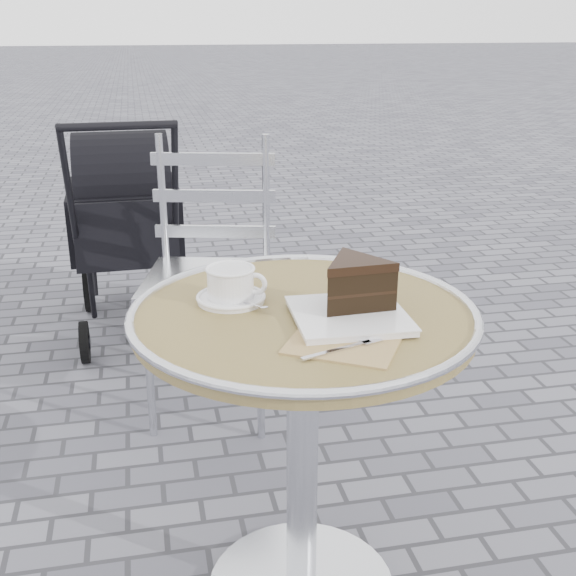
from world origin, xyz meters
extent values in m
cylinder|color=silver|center=(0.00, 0.00, 0.36)|extent=(0.07, 0.07, 0.67)
cylinder|color=tan|center=(0.00, 0.00, 0.71)|extent=(0.70, 0.70, 0.03)
torus|color=silver|center=(0.00, 0.00, 0.73)|extent=(0.72, 0.72, 0.02)
cylinder|color=white|center=(-0.14, 0.09, 0.74)|extent=(0.14, 0.14, 0.01)
cylinder|color=white|center=(-0.14, 0.09, 0.77)|extent=(0.13, 0.13, 0.06)
torus|color=white|center=(-0.09, 0.07, 0.77)|extent=(0.05, 0.03, 0.05)
cylinder|color=#CFB08A|center=(-0.14, 0.09, 0.80)|extent=(0.09, 0.09, 0.01)
cube|color=tan|center=(0.05, -0.16, 0.73)|extent=(0.27, 0.27, 0.00)
cube|color=white|center=(0.08, -0.07, 0.74)|extent=(0.22, 0.22, 0.01)
cylinder|color=silver|center=(-0.32, 0.78, 0.24)|extent=(0.03, 0.03, 0.47)
cylinder|color=silver|center=(0.02, 0.70, 0.24)|extent=(0.03, 0.03, 0.47)
cylinder|color=silver|center=(-0.24, 1.13, 0.24)|extent=(0.03, 0.03, 0.47)
cylinder|color=silver|center=(0.11, 1.05, 0.24)|extent=(0.03, 0.03, 0.47)
cube|color=silver|center=(-0.11, 0.92, 0.48)|extent=(0.51, 0.51, 0.02)
cube|color=black|center=(-0.38, 1.68, 0.45)|extent=(0.41, 0.63, 0.38)
cylinder|color=black|center=(-0.37, 1.17, 0.96)|extent=(0.39, 0.04, 0.03)
cylinder|color=black|center=(-0.57, 1.39, 0.08)|extent=(0.04, 0.17, 0.17)
cylinder|color=black|center=(-0.18, 1.40, 0.08)|extent=(0.04, 0.17, 0.17)
cylinder|color=black|center=(-0.58, 1.96, 0.13)|extent=(0.04, 0.26, 0.26)
cylinder|color=black|center=(-0.19, 1.96, 0.13)|extent=(0.04, 0.26, 0.26)
camera|label=1|loc=(-0.31, -1.33, 1.29)|focal=45.00mm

